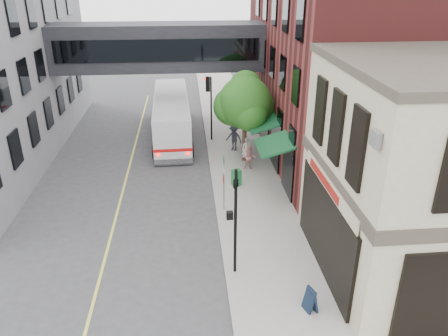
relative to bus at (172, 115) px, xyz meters
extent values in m
plane|color=#38383A|center=(2.40, -18.28, -1.66)|extent=(120.00, 120.00, 0.00)
cube|color=gray|center=(4.40, -4.28, -1.58)|extent=(4.00, 60.00, 0.15)
cube|color=black|center=(6.34, -16.28, 0.19)|extent=(0.14, 6.40, 3.40)
cube|color=black|center=(6.30, -16.28, 0.19)|extent=(0.04, 5.90, 3.00)
cube|color=maroon|center=(6.28, -15.68, 2.14)|extent=(0.03, 3.60, 0.32)
cube|color=#521A19|center=(12.40, -3.28, 5.34)|extent=(12.00, 18.00, 14.00)
cube|color=#0D3C21|center=(5.54, -4.53, 1.34)|extent=(1.80, 13.00, 0.40)
cube|color=black|center=(-0.60, -0.28, 4.84)|extent=(14.00, 3.00, 3.00)
cube|color=black|center=(-0.60, -1.83, 4.84)|extent=(13.00, 0.08, 1.40)
cube|color=black|center=(-0.60, 1.27, 4.84)|extent=(13.00, 0.08, 1.40)
cylinder|color=black|center=(2.80, -16.28, 0.74)|extent=(0.12, 0.12, 4.50)
cube|color=black|center=(2.58, -16.28, 1.09)|extent=(0.25, 0.22, 0.30)
imported|color=black|center=(2.80, -16.28, 2.59)|extent=(0.20, 0.16, 1.00)
cylinder|color=black|center=(2.80, -1.28, 0.74)|extent=(0.12, 0.12, 4.50)
cube|color=black|center=(2.58, -1.28, 1.09)|extent=(0.25, 0.22, 0.30)
cube|color=black|center=(2.58, -1.28, 2.49)|extent=(0.28, 0.28, 1.00)
sphere|color=#FF0C05|center=(2.42, -1.28, 2.84)|extent=(0.18, 0.18, 0.18)
cylinder|color=gray|center=(2.80, -11.28, -0.01)|extent=(0.08, 0.08, 3.00)
cube|color=white|center=(2.78, -11.28, 0.69)|extent=(0.03, 0.75, 0.22)
cube|color=#0C591E|center=(2.78, -11.28, 1.24)|extent=(0.03, 0.70, 0.18)
cube|color=#B20C0C|center=(2.78, -11.28, 0.19)|extent=(0.03, 0.30, 0.40)
cylinder|color=#382619|center=(4.60, -5.28, -0.11)|extent=(0.28, 0.28, 2.80)
sphere|color=#124613|center=(4.60, -5.28, 2.29)|extent=(3.20, 3.20, 3.20)
sphere|color=#124613|center=(5.40, -4.78, 1.89)|extent=(2.20, 2.20, 2.20)
sphere|color=#124613|center=(3.90, -4.98, 1.99)|extent=(2.40, 2.40, 2.40)
sphere|color=#124613|center=(4.70, -4.68, 3.09)|extent=(2.00, 2.00, 2.00)
cube|color=#D8CC4C|center=(-2.60, -8.28, -1.65)|extent=(0.12, 40.00, 0.01)
cube|color=silver|center=(0.00, 0.00, -0.08)|extent=(2.72, 11.04, 2.77)
cube|color=black|center=(0.00, 0.00, 0.39)|extent=(2.77, 10.85, 1.00)
cube|color=#B20C0C|center=(0.00, 0.00, -0.56)|extent=(2.78, 11.06, 0.21)
cylinder|color=black|center=(-1.07, -4.04, -1.18)|extent=(0.32, 0.96, 0.95)
cylinder|color=black|center=(1.31, -3.97, -1.18)|extent=(0.32, 0.96, 0.95)
cylinder|color=black|center=(-1.30, 3.59, -1.18)|extent=(0.32, 0.96, 0.95)
cylinder|color=black|center=(1.08, 3.66, -1.18)|extent=(0.32, 0.96, 0.95)
imported|color=silver|center=(4.72, -5.34, -0.70)|extent=(0.69, 0.57, 1.62)
imported|color=tan|center=(4.77, -6.56, -0.75)|extent=(0.80, 0.65, 1.52)
imported|color=#21232A|center=(4.17, -3.40, -0.63)|extent=(1.31, 1.17, 1.76)
cube|color=#16632C|center=(3.74, -8.63, -1.05)|extent=(0.58, 0.55, 0.92)
cube|color=black|center=(5.22, -18.71, -1.05)|extent=(0.47, 0.59, 0.91)
camera|label=1|loc=(1.11, -30.46, 9.56)|focal=35.00mm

